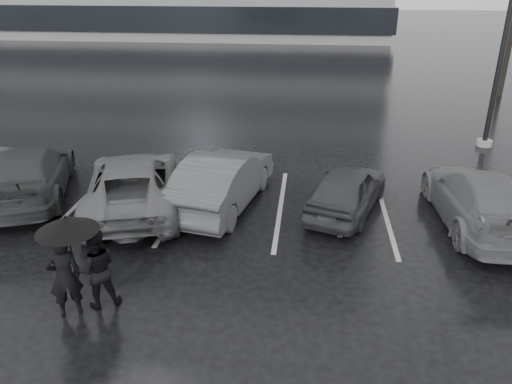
{
  "coord_description": "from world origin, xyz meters",
  "views": [
    {
      "loc": [
        1.27,
        -9.77,
        5.92
      ],
      "look_at": [
        0.09,
        1.0,
        1.1
      ],
      "focal_mm": 35.0,
      "sensor_mm": 36.0,
      "label": 1
    }
  ],
  "objects_px": {
    "pedestrian_left": "(65,276)",
    "lamp_post": "(509,14)",
    "car_main": "(347,189)",
    "car_west_c": "(29,173)",
    "car_east": "(480,199)",
    "pedestrian_right": "(97,269)",
    "car_west_b": "(133,184)",
    "car_west_a": "(222,180)"
  },
  "relations": [
    {
      "from": "car_west_c",
      "to": "pedestrian_right",
      "type": "height_order",
      "value": "pedestrian_right"
    },
    {
      "from": "car_west_a",
      "to": "car_west_b",
      "type": "height_order",
      "value": "car_west_a"
    },
    {
      "from": "car_west_a",
      "to": "car_west_b",
      "type": "xyz_separation_m",
      "value": [
        -2.35,
        -0.43,
        -0.05
      ]
    },
    {
      "from": "car_west_c",
      "to": "car_west_b",
      "type": "bearing_deg",
      "value": 153.26
    },
    {
      "from": "car_west_c",
      "to": "pedestrian_left",
      "type": "relative_size",
      "value": 3.03
    },
    {
      "from": "car_west_c",
      "to": "car_east",
      "type": "height_order",
      "value": "car_west_c"
    },
    {
      "from": "car_west_c",
      "to": "pedestrian_left",
      "type": "height_order",
      "value": "pedestrian_left"
    },
    {
      "from": "car_main",
      "to": "pedestrian_right",
      "type": "xyz_separation_m",
      "value": [
        -4.93,
        -4.69,
        0.18
      ]
    },
    {
      "from": "pedestrian_left",
      "to": "pedestrian_right",
      "type": "bearing_deg",
      "value": -173.97
    },
    {
      "from": "pedestrian_left",
      "to": "lamp_post",
      "type": "xyz_separation_m",
      "value": [
        10.77,
        11.08,
        3.79
      ]
    },
    {
      "from": "car_west_c",
      "to": "pedestrian_left",
      "type": "xyz_separation_m",
      "value": [
        3.47,
        -5.02,
        0.1
      ]
    },
    {
      "from": "pedestrian_right",
      "to": "lamp_post",
      "type": "height_order",
      "value": "lamp_post"
    },
    {
      "from": "pedestrian_right",
      "to": "car_main",
      "type": "bearing_deg",
      "value": -162.23
    },
    {
      "from": "car_west_c",
      "to": "car_east",
      "type": "distance_m",
      "value": 12.13
    },
    {
      "from": "car_main",
      "to": "car_west_b",
      "type": "relative_size",
      "value": 0.72
    },
    {
      "from": "car_west_a",
      "to": "car_east",
      "type": "height_order",
      "value": "car_west_a"
    },
    {
      "from": "lamp_post",
      "to": "car_main",
      "type": "bearing_deg",
      "value": -131.58
    },
    {
      "from": "car_east",
      "to": "pedestrian_right",
      "type": "bearing_deg",
      "value": 25.32
    },
    {
      "from": "car_west_a",
      "to": "car_west_b",
      "type": "relative_size",
      "value": 0.9
    },
    {
      "from": "car_west_a",
      "to": "pedestrian_right",
      "type": "distance_m",
      "value": 4.95
    },
    {
      "from": "car_west_b",
      "to": "pedestrian_right",
      "type": "bearing_deg",
      "value": 84.83
    },
    {
      "from": "pedestrian_left",
      "to": "lamp_post",
      "type": "height_order",
      "value": "lamp_post"
    },
    {
      "from": "car_west_a",
      "to": "lamp_post",
      "type": "distance_m",
      "value": 11.3
    },
    {
      "from": "pedestrian_left",
      "to": "car_main",
      "type": "bearing_deg",
      "value": -166.71
    },
    {
      "from": "pedestrian_right",
      "to": "car_east",
      "type": "bearing_deg",
      "value": -178.21
    },
    {
      "from": "car_main",
      "to": "car_west_b",
      "type": "distance_m",
      "value": 5.72
    },
    {
      "from": "car_west_c",
      "to": "car_east",
      "type": "relative_size",
      "value": 1.02
    },
    {
      "from": "pedestrian_right",
      "to": "car_west_b",
      "type": "bearing_deg",
      "value": -105.54
    },
    {
      "from": "car_west_b",
      "to": "car_west_c",
      "type": "bearing_deg",
      "value": -23.03
    },
    {
      "from": "car_west_c",
      "to": "pedestrian_left",
      "type": "distance_m",
      "value": 6.1
    },
    {
      "from": "car_west_b",
      "to": "lamp_post",
      "type": "height_order",
      "value": "lamp_post"
    },
    {
      "from": "car_east",
      "to": "pedestrian_left",
      "type": "bearing_deg",
      "value": 25.79
    },
    {
      "from": "car_west_a",
      "to": "car_west_c",
      "type": "relative_size",
      "value": 0.92
    },
    {
      "from": "pedestrian_right",
      "to": "lamp_post",
      "type": "xyz_separation_m",
      "value": [
        10.31,
        10.75,
        3.81
      ]
    },
    {
      "from": "car_west_c",
      "to": "pedestrian_left",
      "type": "bearing_deg",
      "value": 105.51
    },
    {
      "from": "car_west_b",
      "to": "car_east",
      "type": "distance_m",
      "value": 8.96
    },
    {
      "from": "car_main",
      "to": "pedestrian_right",
      "type": "height_order",
      "value": "pedestrian_right"
    },
    {
      "from": "car_west_b",
      "to": "pedestrian_left",
      "type": "height_order",
      "value": "pedestrian_left"
    },
    {
      "from": "pedestrian_left",
      "to": "car_west_a",
      "type": "bearing_deg",
      "value": -141.88
    },
    {
      "from": "pedestrian_left",
      "to": "pedestrian_right",
      "type": "distance_m",
      "value": 0.57
    },
    {
      "from": "car_west_b",
      "to": "pedestrian_right",
      "type": "height_order",
      "value": "pedestrian_right"
    },
    {
      "from": "pedestrian_right",
      "to": "lamp_post",
      "type": "distance_m",
      "value": 15.37
    }
  ]
}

